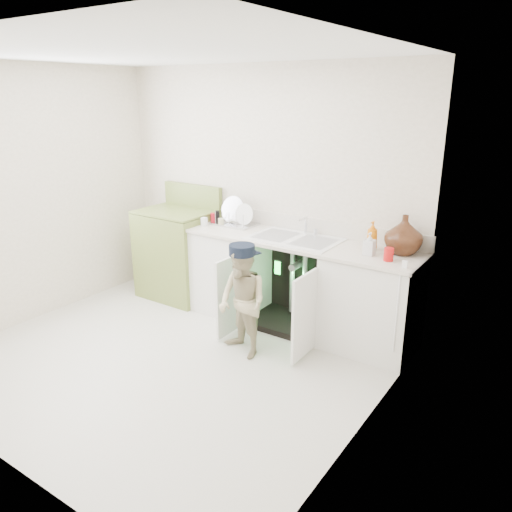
# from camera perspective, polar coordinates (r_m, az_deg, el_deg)

# --- Properties ---
(ground) EXTENTS (3.50, 3.50, 0.00)m
(ground) POSITION_cam_1_polar(r_m,az_deg,el_deg) (4.51, -9.98, -11.63)
(ground) COLOR #BAB4A3
(ground) RESTS_ON ground
(room_shell) EXTENTS (6.00, 5.50, 1.26)m
(room_shell) POSITION_cam_1_polar(r_m,az_deg,el_deg) (4.04, -10.94, 3.96)
(room_shell) COLOR silver
(room_shell) RESTS_ON ground
(counter_run) EXTENTS (2.44, 1.02, 1.24)m
(counter_run) POSITION_cam_1_polar(r_m,az_deg,el_deg) (4.86, 4.70, -2.89)
(counter_run) COLOR white
(counter_run) RESTS_ON ground
(avocado_stove) EXTENTS (0.80, 0.65, 1.24)m
(avocado_stove) POSITION_cam_1_polar(r_m,az_deg,el_deg) (5.68, -8.85, 0.44)
(avocado_stove) COLOR olive
(avocado_stove) RESTS_ON ground
(repair_worker) EXTENTS (0.58, 0.66, 1.01)m
(repair_worker) POSITION_cam_1_polar(r_m,az_deg,el_deg) (4.32, -1.56, -5.17)
(repair_worker) COLOR tan
(repair_worker) RESTS_ON ground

